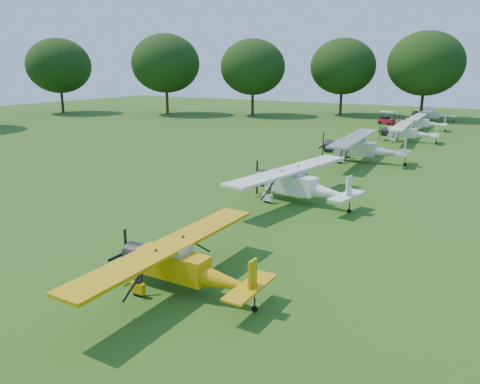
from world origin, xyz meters
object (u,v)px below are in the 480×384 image
object	(u,v)px
aircraft_3	(298,182)
golf_cart	(386,120)
aircraft_5	(407,131)
aircraft_2	(183,263)
aircraft_6	(421,122)
aircraft_7	(432,114)
aircraft_4	(361,146)

from	to	relation	value
aircraft_3	golf_cart	distance (m)	41.95
aircraft_5	aircraft_2	bearing A→B (deg)	-94.26
aircraft_5	aircraft_6	world-z (taller)	aircraft_5
aircraft_2	aircraft_3	world-z (taller)	aircraft_3
aircraft_7	aircraft_6	bearing A→B (deg)	-94.92
aircraft_4	aircraft_7	distance (m)	34.84
aircraft_2	aircraft_7	size ratio (longest dim) A/B	0.97
aircraft_2	aircraft_5	size ratio (longest dim) A/B	0.96
aircraft_2	golf_cart	size ratio (longest dim) A/B	4.02
aircraft_2	aircraft_4	bearing A→B (deg)	92.87
aircraft_2	aircraft_3	size ratio (longest dim) A/B	0.87
aircraft_2	aircraft_7	distance (m)	61.09
aircraft_4	aircraft_2	bearing A→B (deg)	-91.22
aircraft_4	golf_cart	world-z (taller)	aircraft_4
aircraft_4	aircraft_6	world-z (taller)	aircraft_4
aircraft_6	golf_cart	size ratio (longest dim) A/B	3.97
aircraft_7	golf_cart	size ratio (longest dim) A/B	4.15
aircraft_2	aircraft_6	world-z (taller)	aircraft_2
aircraft_3	aircraft_5	distance (m)	26.95
aircraft_6	golf_cart	xyz separation A→B (m)	(-5.22, 3.89, -0.47)
aircraft_2	aircraft_7	bearing A→B (deg)	91.05
aircraft_5	aircraft_4	bearing A→B (deg)	-99.02
aircraft_5	aircraft_6	bearing A→B (deg)	87.61
aircraft_7	aircraft_5	bearing A→B (deg)	-94.70
aircraft_3	aircraft_6	size ratio (longest dim) A/B	1.17
aircraft_6	aircraft_2	bearing A→B (deg)	-91.22
aircraft_6	aircraft_5	bearing A→B (deg)	-89.75
aircraft_7	aircraft_4	bearing A→B (deg)	-97.14
aircraft_5	aircraft_7	size ratio (longest dim) A/B	1.01
aircraft_4	aircraft_5	xyz separation A→B (m)	(0.86, 13.23, -0.21)
aircraft_4	aircraft_7	size ratio (longest dim) A/B	1.19
aircraft_4	aircraft_6	xyz separation A→B (m)	(0.31, 23.99, -0.26)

